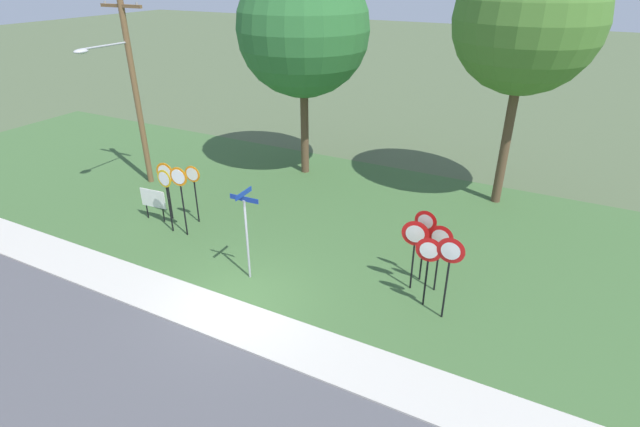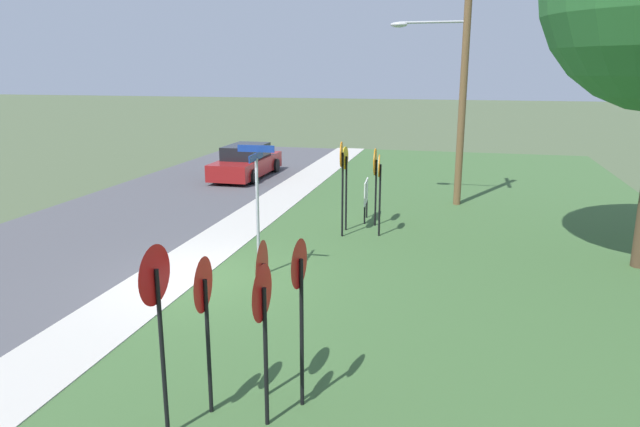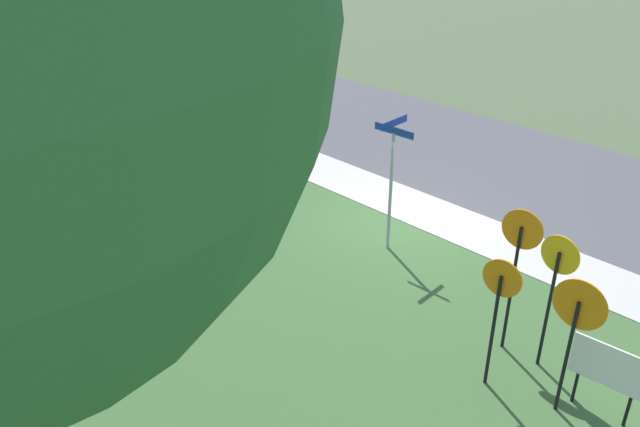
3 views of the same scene
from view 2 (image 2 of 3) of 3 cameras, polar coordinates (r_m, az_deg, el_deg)
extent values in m
plane|color=#4C5B3D|center=(13.24, -11.41, -6.43)|extent=(160.00, 160.00, 0.00)
cube|color=#4C4C51|center=(15.82, -27.44, -4.36)|extent=(44.00, 6.40, 0.01)
cube|color=#BCB7AD|center=(13.58, -14.50, -5.95)|extent=(44.00, 1.60, 0.06)
cube|color=#3D6033|center=(12.10, 15.65, -8.59)|extent=(44.00, 12.00, 0.04)
cylinder|color=black|center=(15.88, 2.22, 1.81)|extent=(0.06, 0.06, 2.34)
cylinder|color=orange|center=(15.69, 2.11, 5.81)|extent=(0.68, 0.09, 0.68)
cylinder|color=white|center=(15.70, 2.05, 5.82)|extent=(0.53, 0.06, 0.53)
cylinder|color=black|center=(16.04, 5.88, 1.27)|extent=(0.06, 0.06, 2.01)
cylinder|color=orange|center=(15.86, 5.82, 4.67)|extent=(0.61, 0.09, 0.62)
cylinder|color=white|center=(15.86, 5.76, 4.67)|extent=(0.48, 0.06, 0.48)
cylinder|color=black|center=(17.11, 5.49, 2.01)|extent=(0.06, 0.06, 1.96)
cylinder|color=orange|center=(16.95, 5.42, 5.06)|extent=(0.79, 0.06, 0.79)
cylinder|color=white|center=(16.95, 5.36, 5.07)|extent=(0.61, 0.03, 0.61)
cylinder|color=black|center=(16.54, 2.58, 1.95)|extent=(0.06, 0.06, 2.14)
cylinder|color=gold|center=(16.36, 2.48, 5.46)|extent=(0.64, 0.06, 0.64)
cylinder|color=white|center=(16.36, 2.42, 5.47)|extent=(0.50, 0.04, 0.50)
cylinder|color=black|center=(7.65, -5.34, -13.92)|extent=(0.06, 0.06, 1.90)
cone|color=red|center=(7.29, -5.80, -7.77)|extent=(0.74, 0.03, 0.74)
cone|color=silver|center=(7.30, -5.96, -7.75)|extent=(0.50, 0.02, 0.50)
cylinder|color=black|center=(7.98, -1.81, -11.73)|extent=(0.06, 0.06, 2.12)
cone|color=red|center=(7.61, -2.15, -4.94)|extent=(0.67, 0.06, 0.67)
cone|color=silver|center=(7.61, -2.31, -4.93)|extent=(0.45, 0.04, 0.45)
cylinder|color=black|center=(7.57, -15.19, -13.29)|extent=(0.06, 0.06, 2.23)
cone|color=red|center=(7.18, -16.00, -5.82)|extent=(0.74, 0.03, 0.74)
cone|color=white|center=(7.19, -16.15, -5.80)|extent=(0.50, 0.02, 0.50)
cylinder|color=black|center=(8.00, -10.89, -12.77)|extent=(0.06, 0.06, 1.90)
cone|color=red|center=(7.67, -11.47, -6.85)|extent=(0.73, 0.10, 0.74)
cone|color=white|center=(7.68, -11.61, -6.84)|extent=(0.50, 0.07, 0.50)
cylinder|color=black|center=(8.26, -5.38, -11.41)|extent=(0.06, 0.06, 1.97)
cone|color=red|center=(7.93, -5.80, -5.45)|extent=(0.79, 0.12, 0.80)
cone|color=silver|center=(7.94, -5.95, -5.44)|extent=(0.54, 0.08, 0.54)
cylinder|color=#9EA0A8|center=(12.82, -6.12, -0.57)|extent=(0.07, 0.07, 2.62)
cylinder|color=#9EA0A8|center=(12.55, -6.28, 5.30)|extent=(0.09, 0.09, 0.03)
cube|color=navy|center=(12.54, -6.28, 5.57)|extent=(0.96, 0.06, 0.15)
cube|color=navy|center=(12.52, -6.30, 6.34)|extent=(0.05, 0.82, 0.15)
cylinder|color=brown|center=(20.00, 13.92, 12.57)|extent=(0.24, 0.24, 8.31)
cylinder|color=#9EA0A8|center=(20.08, 10.98, 17.95)|extent=(0.08, 2.17, 0.08)
ellipsoid|color=#B7B7BC|center=(20.16, 7.73, 17.88)|extent=(0.40, 0.56, 0.18)
cylinder|color=black|center=(18.16, 4.60, 0.45)|extent=(0.05, 0.05, 0.55)
cylinder|color=black|center=(17.42, 4.39, -0.14)|extent=(0.05, 0.05, 0.55)
cube|color=white|center=(17.65, 4.54, 2.13)|extent=(1.10, 0.11, 0.70)
cube|color=maroon|center=(25.34, -7.23, 4.68)|extent=(4.70, 1.73, 0.68)
cube|color=black|center=(25.25, -7.28, 6.07)|extent=(2.35, 1.46, 0.56)
cylinder|color=black|center=(23.73, -6.54, 3.61)|extent=(0.60, 0.18, 0.60)
cylinder|color=black|center=(24.38, -10.34, 3.75)|extent=(0.60, 0.18, 0.60)
cylinder|color=black|center=(26.43, -4.34, 4.72)|extent=(0.60, 0.18, 0.60)
cylinder|color=black|center=(27.02, -7.82, 4.84)|extent=(0.60, 0.18, 0.60)
camera|label=1|loc=(15.50, -65.35, 21.79)|focal=27.21mm
camera|label=3|loc=(20.14, 30.84, 19.65)|focal=36.09mm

